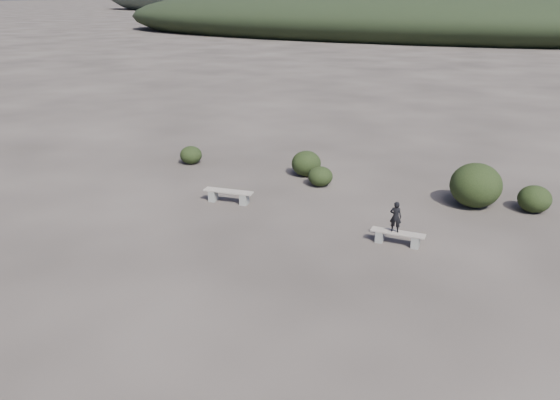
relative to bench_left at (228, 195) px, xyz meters
The scene contains 9 objects.
ground 5.47m from the bench_left, 65.82° to the right, with size 1200.00×1200.00×0.00m, color #322B27.
bench_left is the anchor object (origin of this frame).
bench_right 6.51m from the bench_left, ahead, with size 1.65×0.48×0.41m.
seated_person 6.44m from the bench_left, ahead, with size 0.35×0.23×0.97m, color black.
shrub_a 5.34m from the bench_left, 140.90° to the left, with size 0.97×0.97×0.80m, color black.
shrub_b 4.36m from the bench_left, 74.50° to the left, with size 1.23×1.23×1.05m, color black.
shrub_c 3.95m from the bench_left, 55.85° to the left, with size 0.98×0.98×0.78m, color black.
shrub_d 8.86m from the bench_left, 25.34° to the left, with size 1.81×1.81×1.58m, color black.
shrub_e 10.78m from the bench_left, 22.88° to the left, with size 1.13×1.13×0.94m, color black.
Camera 1 is at (8.07, -10.65, 7.14)m, focal length 35.00 mm.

